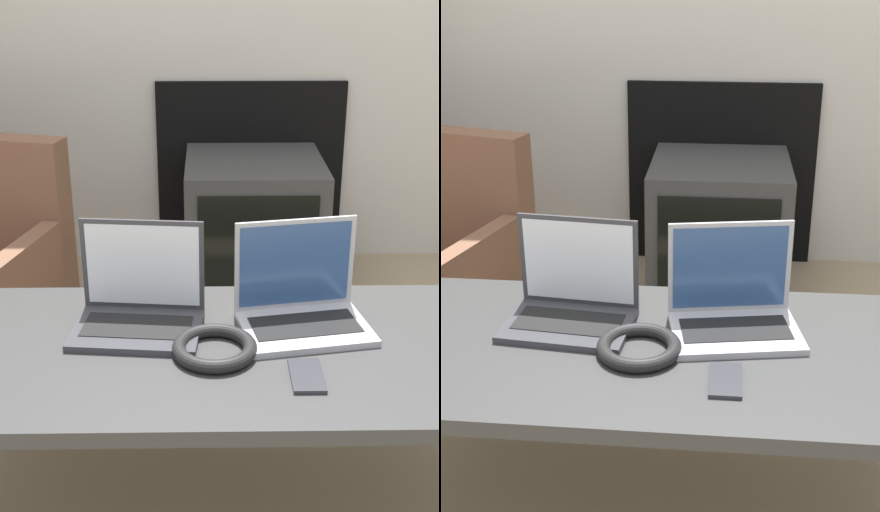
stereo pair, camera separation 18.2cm
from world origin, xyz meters
TOP-DOWN VIEW (x-y plane):
  - table at (0.00, 0.18)m, footprint 1.28×0.61m
  - laptop_left at (-0.19, 0.29)m, footprint 0.31×0.23m
  - laptop_right at (0.19, 0.29)m, footprint 0.32×0.25m
  - headphones at (-0.02, 0.15)m, footprint 0.19×0.19m
  - phone at (0.17, 0.05)m, footprint 0.07×0.12m
  - tv at (0.14, 1.33)m, footprint 0.50×0.51m

SIDE VIEW (x-z plane):
  - tv at x=0.14m, z-range 0.00..0.49m
  - table at x=0.00m, z-range 0.16..0.55m
  - phone at x=0.17m, z-range 0.39..0.40m
  - headphones at x=-0.02m, z-range 0.39..0.42m
  - laptop_left at x=-0.19m, z-range 0.32..0.56m
  - laptop_right at x=0.19m, z-range 0.32..0.56m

